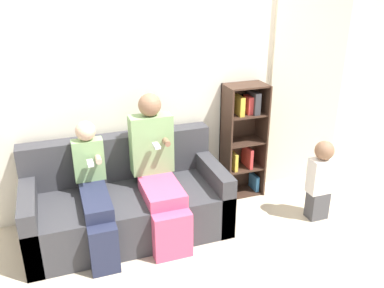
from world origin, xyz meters
name	(u,v)px	position (x,y,z in m)	size (l,w,h in m)	color
ground_plane	(182,254)	(0.00, 0.00, 0.00)	(14.00, 14.00, 0.00)	beige
back_wall	(148,83)	(0.00, 0.99, 1.27)	(10.00, 0.06, 2.55)	silver
curtain_panel	(306,91)	(1.76, 0.94, 1.05)	(0.90, 0.04, 2.10)	beige
couch	(127,203)	(-0.36, 0.53, 0.29)	(1.79, 0.86, 0.85)	#38383D
adult_seated	(158,168)	(-0.08, 0.43, 0.65)	(0.38, 0.79, 1.27)	#DB4C75
child_seated	(94,192)	(-0.65, 0.38, 0.54)	(0.27, 0.80, 1.07)	#232842
toddler_standing	(321,179)	(1.44, 0.11, 0.43)	(0.24, 0.18, 0.81)	#47474C
bookshelf	(243,137)	(0.96, 0.83, 0.65)	(0.43, 0.29, 1.22)	#3D281E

